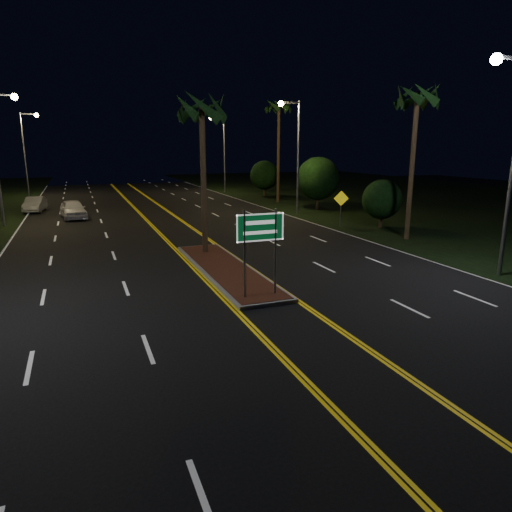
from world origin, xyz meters
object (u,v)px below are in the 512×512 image
shrub_mid (318,179)px  palm_right_far (279,107)px  median_island (226,269)px  palm_median (202,109)px  shrub_far (265,175)px  car_near (73,208)px  streetlight_left_mid (0,144)px  streetlight_left_far (27,145)px  streetlight_right_far (221,145)px  warning_sign (341,203)px  highway_sign (260,236)px  streetlight_right_mid (294,144)px  palm_right_near (418,97)px  car_far (35,203)px  streetlight_right_near (509,143)px  shrub_near (382,200)px

shrub_mid → palm_right_far: bearing=101.3°
median_island → palm_median: palm_median is taller
shrub_far → median_island: bearing=-115.4°
car_near → streetlight_left_mid: bearing=-159.9°
streetlight_left_far → palm_right_far: 27.50m
streetlight_right_far → palm_right_far: palm_right_far is taller
palm_right_far → warning_sign: size_ratio=4.11×
median_island → shrub_mid: (14.00, 17.00, 2.64)m
highway_sign → streetlight_left_mid: streetlight_left_mid is taller
streetlight_left_mid → streetlight_right_mid: size_ratio=1.00×
median_island → warning_sign: size_ratio=4.09×
streetlight_left_far → shrub_far: streetlight_left_far is taller
car_near → warning_sign: size_ratio=2.01×
median_island → palm_right_near: bearing=13.5°
median_island → streetlight_left_far: (-10.61, 37.00, 5.57)m
palm_right_near → car_far: size_ratio=2.09×
palm_right_near → warning_sign: size_ratio=3.71×
streetlight_left_mid → warning_sign: bearing=-21.6°
median_island → shrub_mid: 22.18m
median_island → streetlight_right_far: (10.61, 35.00, 5.57)m
car_far → palm_median: bearing=-58.4°
palm_median → palm_right_near: 12.55m
streetlight_left_far → streetlight_right_far: same height
highway_sign → shrub_far: shrub_far is taller
highway_sign → streetlight_right_far: streetlight_right_far is taller
streetlight_right_mid → car_far: size_ratio=2.02×
streetlight_right_mid → palm_right_near: 12.41m
car_far → streetlight_left_far: bearing=102.2°
palm_right_far → streetlight_right_far: bearing=100.3°
streetlight_left_mid → streetlight_right_far: 27.83m
palm_right_far → shrub_mid: 8.87m
median_island → palm_right_near: size_ratio=1.10×
median_island → shrub_far: shrub_far is taller
highway_sign → shrub_mid: bearing=56.6°
streetlight_right_far → warning_sign: bearing=-88.9°
median_island → streetlight_right_near: 12.99m
warning_sign → streetlight_left_mid: bearing=176.3°
streetlight_right_far → car_near: streetlight_right_far is taller
highway_sign → palm_right_near: palm_right_near is taller
palm_right_far → car_far: (-22.30, 1.44, -8.40)m
streetlight_right_far → shrub_mid: bearing=-79.3°
streetlight_right_near → car_near: (-17.03, 24.18, -4.82)m
streetlight_right_far → palm_right_near: (1.89, -32.00, 2.56)m
streetlight_left_mid → shrub_far: size_ratio=2.27×
streetlight_right_near → shrub_near: streetlight_right_near is taller
palm_median → palm_right_far: bearing=56.7°
streetlight_left_mid → palm_median: bearing=-51.8°
median_island → streetlight_left_mid: 20.80m
shrub_near → shrub_mid: bearing=87.1°
warning_sign → streetlight_right_near: bearing=-74.3°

